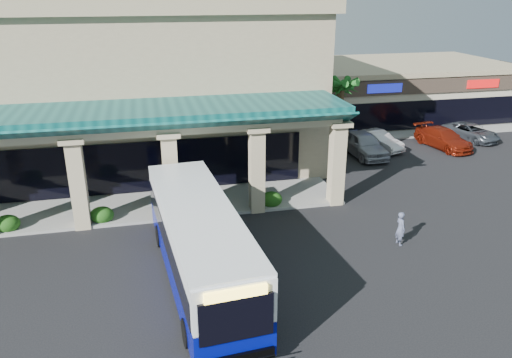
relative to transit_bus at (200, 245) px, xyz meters
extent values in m
plane|color=black|center=(2.31, 1.00, -1.65)|extent=(110.00, 110.00, 0.00)
imported|color=#515874|center=(9.51, 0.99, -0.82)|extent=(0.43, 0.63, 1.66)
imported|color=#999BA7|center=(13.45, 13.81, -0.79)|extent=(2.20, 5.13, 1.73)
imported|color=white|center=(15.13, 14.97, -0.96)|extent=(2.85, 4.46, 1.39)
imported|color=maroon|center=(20.14, 14.23, -0.92)|extent=(2.91, 5.31, 1.46)
imported|color=#414851|center=(23.47, 15.60, -1.00)|extent=(3.37, 5.06, 1.29)
camera|label=1|loc=(-1.77, -17.91, 9.69)|focal=35.00mm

